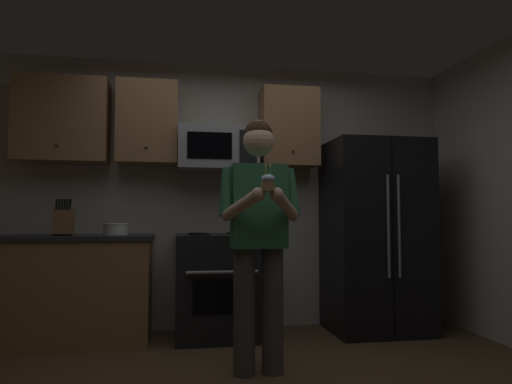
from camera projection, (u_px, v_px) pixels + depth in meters
The scene contains 10 objects.
wall_back at pixel (230, 195), 4.65m from camera, with size 4.40×0.10×2.60m, color beige.
oven_range at pixel (218, 285), 4.19m from camera, with size 0.76×0.70×0.93m.
microwave at pixel (218, 149), 4.38m from camera, with size 0.74×0.41×0.40m.
refrigerator at pixel (376, 236), 4.43m from camera, with size 0.90×0.75×1.80m.
cabinet_row_upper at pixel (156, 124), 4.35m from camera, with size 2.78×0.36×0.76m.
counter_left at pixel (67, 289), 3.99m from camera, with size 1.44×0.66×0.92m.
knife_block at pixel (64, 222), 3.97m from camera, with size 0.16×0.15×0.32m.
bowl_large_white at pixel (116, 229), 4.13m from camera, with size 0.22×0.22×0.10m.
person at pixel (259, 229), 3.23m from camera, with size 0.60×0.48×1.76m.
cupcake at pixel (268, 182), 2.92m from camera, with size 0.09×0.09×0.17m.
Camera 1 is at (-0.53, -2.87, 1.07)m, focal length 32.65 mm.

